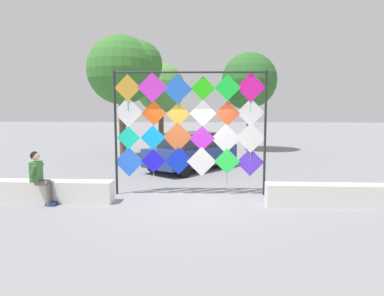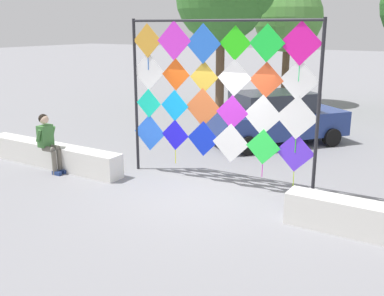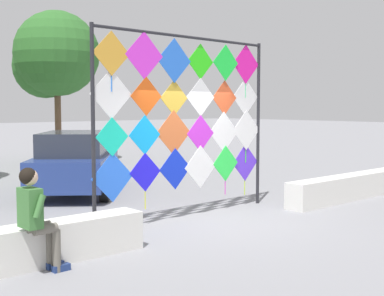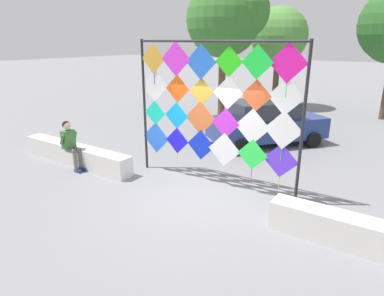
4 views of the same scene
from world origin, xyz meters
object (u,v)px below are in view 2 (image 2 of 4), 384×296
Objects in this scene: tree_far_right at (286,17)px; kite_display_rack at (218,90)px; seated_vendor at (48,139)px; parked_car at (276,118)px.

kite_display_rack is at bearing -76.70° from tree_far_right.
seated_vendor is (-3.85, -1.39, -1.28)m from kite_display_rack.
parked_car is at bearing -71.12° from tree_far_right.
tree_far_right is (-2.36, 6.90, 3.02)m from parked_car.
kite_display_rack is 4.29m from seated_vendor.
seated_vendor is 0.27× the size of tree_far_right.
tree_far_right is at bearing 108.88° from parked_car.
kite_display_rack is 3.11× the size of seated_vendor.
kite_display_rack is at bearing 19.91° from seated_vendor.
kite_display_rack is 1.05× the size of parked_car.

